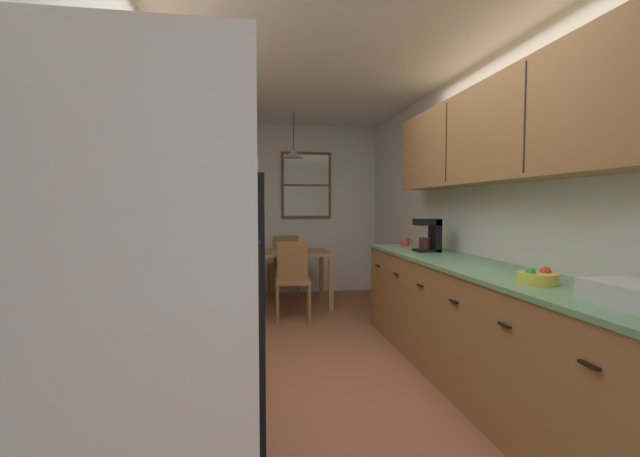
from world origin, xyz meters
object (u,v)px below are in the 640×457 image
dining_chair_near (293,276)px  storage_canister (195,254)px  microwave_over_range (156,148)px  fruit_bowl (538,277)px  mug_by_coffeemaker (405,242)px  table_serving_bowl (299,250)px  refrigerator (161,319)px  coffee_maker (430,234)px  dining_table (294,260)px  dining_chair_far (284,262)px  trash_bin (245,298)px  dish_rack (632,294)px  stove_range (183,366)px

dining_chair_near → storage_canister: 2.24m
microwave_over_range → dining_chair_near: 3.02m
dining_chair_near → fruit_bowl: bearing=-69.1°
mug_by_coffeemaker → table_serving_bowl: (-1.00, 1.21, -0.19)m
refrigerator → storage_canister: size_ratio=8.90×
dining_chair_near → storage_canister: size_ratio=4.36×
dining_chair_near → refrigerator: bearing=-103.6°
dining_chair_near → coffee_maker: 1.78m
dining_table → dining_chair_far: dining_chair_far is taller
refrigerator → trash_bin: (0.25, 3.17, -0.62)m
storage_canister → dish_rack: bearing=-34.4°
coffee_maker → dish_rack: (-0.04, -2.17, -0.11)m
stove_range → storage_canister: bearing=90.5°
stove_range → microwave_over_range: microwave_over_range is taller
microwave_over_range → mug_by_coffeemaker: size_ratio=4.75×
dining_table → dish_rack: (1.07, -3.98, 0.34)m
dish_rack → storage_canister: bearing=145.6°
refrigerator → trash_bin: size_ratio=3.09×
mug_by_coffeemaker → dish_rack: (-0.00, -2.71, 0.01)m
dining_table → dining_chair_near: size_ratio=1.02×
dining_chair_near → storage_canister: storage_canister is taller
trash_bin → mug_by_coffeemaker: size_ratio=4.82×
mug_by_coffeemaker → table_serving_bowl: 1.58m
trash_bin → coffee_maker: coffee_maker is taller
dining_table → storage_canister: (-0.93, -2.61, 0.39)m
refrigerator → storage_canister: (-0.05, 1.34, 0.09)m
dining_chair_near → mug_by_coffeemaker: size_ratio=7.29×
refrigerator → fruit_bowl: size_ratio=8.60×
dining_chair_near → table_serving_bowl: bearing=75.5°
fruit_bowl → refrigerator: bearing=-165.1°
fruit_bowl → table_serving_bowl: bearing=105.6°
refrigerator → table_serving_bowl: bearing=76.3°
trash_bin → microwave_over_range: bearing=-99.4°
microwave_over_range → dish_rack: microwave_over_range is taller
dining_table → fruit_bowl: (1.01, -3.45, 0.32)m
dining_chair_near → fruit_bowl: (1.08, -2.84, 0.44)m
microwave_over_range → dining_chair_far: microwave_over_range is taller
fruit_bowl → table_serving_bowl: (-0.94, 3.39, -0.18)m
dining_chair_near → dining_table: bearing=83.0°
dining_table → table_serving_bowl: table_serving_bowl is taller
dining_chair_near → dining_chair_far: 1.21m
microwave_over_range → dining_table: 3.55m
refrigerator → coffee_maker: bearing=47.1°
stove_range → trash_bin: bearing=83.2°
dining_table → dish_rack: bearing=-75.0°
refrigerator → trash_bin: bearing=85.4°
storage_canister → mug_by_coffeemaker: size_ratio=1.67×
microwave_over_range → storage_canister: size_ratio=2.85×
trash_bin → table_serving_bowl: table_serving_bowl is taller
coffee_maker → trash_bin: bearing=149.3°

